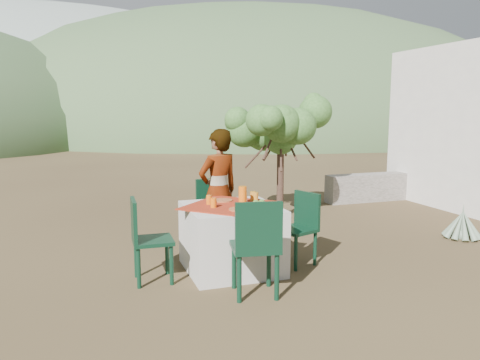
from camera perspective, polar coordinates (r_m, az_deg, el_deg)
name	(u,v)px	position (r m, az deg, el deg)	size (l,w,h in m)	color
ground	(299,274)	(5.42, 7.19, -11.30)	(160.00, 160.00, 0.00)	#3B2B1A
table	(231,238)	(5.41, -1.05, -7.03)	(1.30, 1.30, 0.76)	silver
chair_far	(213,209)	(6.39, -3.27, -3.50)	(0.45, 0.45, 0.90)	black
chair_near	(256,244)	(4.59, 2.01, -7.77)	(0.53, 0.53, 0.98)	black
chair_left	(145,236)	(5.10, -11.48, -6.73)	(0.43, 0.43, 0.91)	black
chair_right	(301,225)	(5.65, 7.39, -5.41)	(0.51, 0.51, 0.86)	black
person	(219,191)	(6.00, -2.64, -1.38)	(0.58, 0.38, 1.60)	#8C6651
shrub_tree	(283,133)	(7.88, 5.22, 5.73)	(1.56, 1.53, 1.83)	#4A3125
agave	(462,225)	(7.46, 25.47, -4.99)	(0.54, 0.54, 0.57)	gray
stone_wall	(385,186)	(10.02, 17.25, -0.76)	(2.60, 0.35, 0.55)	gray
hill_near_right	(244,129)	(43.04, 0.47, 6.18)	(48.00, 48.00, 20.00)	#36532E
hill_far_center	(63,126)	(56.62, -20.78, 6.22)	(60.00, 60.00, 24.00)	gray
hill_far_right	(340,124)	(58.96, 12.08, 6.66)	(36.00, 36.00, 14.00)	gray
plate_far	(223,200)	(5.56, -2.11, -2.49)	(0.23, 0.23, 0.01)	brown
plate_near	(239,209)	(5.07, -0.09, -3.59)	(0.23, 0.23, 0.01)	brown
glass_far	(209,200)	(5.37, -3.80, -2.42)	(0.06, 0.06, 0.10)	orange
glass_near	(214,203)	(5.19, -3.25, -2.78)	(0.07, 0.07, 0.11)	orange
juice_pitcher	(243,195)	(5.36, 0.32, -1.86)	(0.09, 0.09, 0.21)	orange
bowl_plate	(246,211)	(5.00, 0.72, -3.78)	(0.20, 0.20, 0.01)	brown
white_bowl	(246,208)	(4.99, 0.72, -3.39)	(0.15, 0.15, 0.06)	white
jar_left	(256,197)	(5.56, 1.91, -2.02)	(0.06, 0.06, 0.10)	#C17F22
jar_right	(253,196)	(5.59, 1.59, -1.95)	(0.07, 0.07, 0.11)	#C17F22
napkin_holder	(244,199)	(5.42, 0.48, -2.38)	(0.07, 0.04, 0.09)	white
fruit_cluster	(259,203)	(5.22, 2.37, -2.87)	(0.15, 0.14, 0.08)	#51802E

